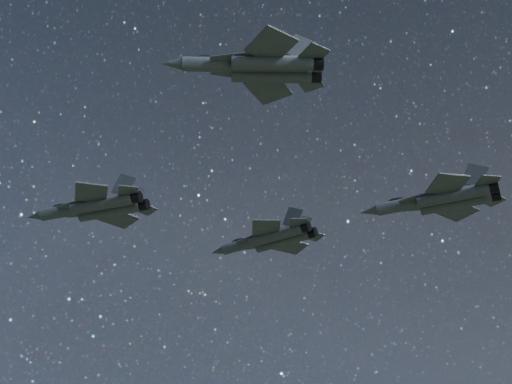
# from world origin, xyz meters

# --- Properties ---
(jet_lead) EXTENTS (17.50, 12.01, 4.39)m
(jet_lead) POSITION_xyz_m (-18.39, 6.18, 145.76)
(jet_lead) COLOR #343B41
(jet_left) EXTENTS (15.83, 10.37, 4.08)m
(jet_left) POSITION_xyz_m (2.50, 14.51, 144.40)
(jet_left) COLOR #343B41
(jet_right) EXTENTS (15.41, 10.72, 3.87)m
(jet_right) POSITION_xyz_m (4.52, -18.57, 144.87)
(jet_right) COLOR #343B41
(jet_slot) EXTENTS (16.62, 11.25, 4.18)m
(jet_slot) POSITION_xyz_m (22.99, 3.74, 142.73)
(jet_slot) COLOR #343B41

